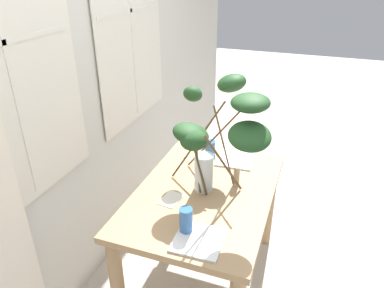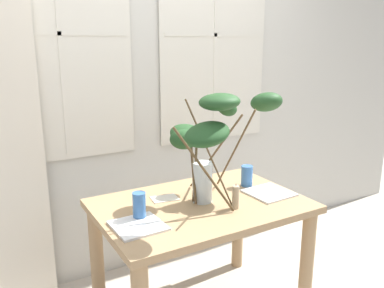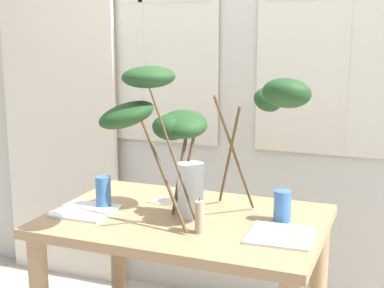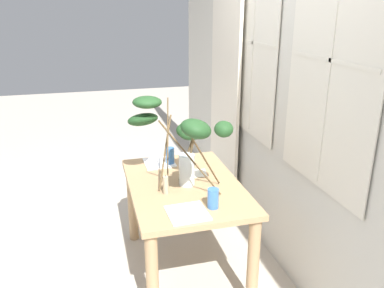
% 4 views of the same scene
% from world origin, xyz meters
% --- Properties ---
extents(back_wall_with_windows, '(5.50, 0.14, 2.72)m').
position_xyz_m(back_wall_with_windows, '(0.00, 0.80, 1.37)').
color(back_wall_with_windows, beige).
rests_on(back_wall_with_windows, ground).
extents(dining_table, '(1.16, 0.79, 0.73)m').
position_xyz_m(dining_table, '(0.00, 0.00, 0.59)').
color(dining_table, tan).
rests_on(dining_table, ground).
extents(vase_with_branches, '(0.81, 0.69, 0.66)m').
position_xyz_m(vase_with_branches, '(0.04, -0.05, 1.14)').
color(vase_with_branches, silver).
rests_on(vase_with_branches, dining_table).
extents(drinking_glass_blue_left, '(0.07, 0.07, 0.14)m').
position_xyz_m(drinking_glass_blue_left, '(-0.38, -0.02, 0.80)').
color(drinking_glass_blue_left, '#386BAD').
rests_on(drinking_glass_blue_left, dining_table).
extents(drinking_glass_blue_right, '(0.07, 0.07, 0.13)m').
position_xyz_m(drinking_glass_blue_right, '(0.39, 0.09, 0.80)').
color(drinking_glass_blue_right, '#386BAD').
rests_on(drinking_glass_blue_right, dining_table).
extents(plate_square_left, '(0.25, 0.25, 0.01)m').
position_xyz_m(plate_square_left, '(-0.43, -0.11, 0.74)').
color(plate_square_left, white).
rests_on(plate_square_left, dining_table).
extents(plate_square_right, '(0.26, 0.26, 0.01)m').
position_xyz_m(plate_square_right, '(0.43, -0.09, 0.74)').
color(plate_square_right, white).
rests_on(plate_square_right, dining_table).
extents(napkin_folded, '(0.17, 0.13, 0.00)m').
position_xyz_m(napkin_folded, '(-0.15, 0.16, 0.73)').
color(napkin_folded, silver).
rests_on(napkin_folded, dining_table).
extents(pillar_candle, '(0.04, 0.04, 0.14)m').
position_xyz_m(pillar_candle, '(0.12, -0.16, 0.79)').
color(pillar_candle, tan).
rests_on(pillar_candle, dining_table).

